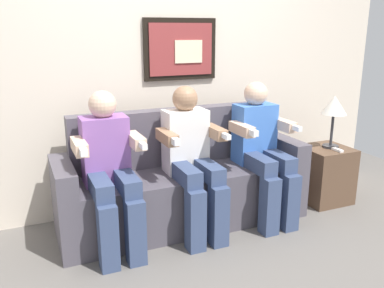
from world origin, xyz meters
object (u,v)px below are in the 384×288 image
Objects in this scene: couch at (183,185)px; person_in_middle at (192,156)px; person_on_left at (110,166)px; side_table_right at (324,174)px; person_on_right at (262,147)px; table_lamp at (334,108)px; spare_remote_on_table at (337,150)px.

person_in_middle is (-0.00, -0.17, 0.29)m from couch.
side_table_right is at bearing 1.81° from person_on_left.
person_in_middle is 0.61m from person_on_right.
person_on_left is at bearing -164.66° from couch.
table_lamp is 0.36m from spare_remote_on_table.
couch is 15.10× the size of spare_remote_on_table.
spare_remote_on_table reaches higher than side_table_right.
side_table_right is at bearing 96.63° from spare_remote_on_table.
couch reaches higher than spare_remote_on_table.
side_table_right is 1.09× the size of table_lamp.
side_table_right is (1.33, 0.06, -0.36)m from person_in_middle.
couch is 0.34m from person_in_middle.
person_on_right is at bearing -175.12° from side_table_right.
person_on_left is 1.96m from spare_remote_on_table.
person_on_left reaches higher than couch.
person_on_right is (0.61, -0.17, 0.29)m from couch.
person_on_right is at bearing -15.34° from couch.
person_on_left is at bearing 180.00° from person_in_middle.
person_on_left and person_in_middle have the same top height.
couch is at bearing 175.46° from table_lamp.
table_lamp is (1.37, -0.11, 0.55)m from couch.
person_on_left reaches higher than spare_remote_on_table.
couch is 0.70m from person_on_left.
person_on_left is 1.99m from table_lamp.
couch is at bearing 15.34° from person_on_left.
person_on_right is (0.61, 0.00, 0.00)m from person_in_middle.
table_lamp is at bearing 77.60° from spare_remote_on_table.
table_lamp reaches higher than side_table_right.
side_table_right is at bearing 176.16° from table_lamp.
couch is 1.48m from table_lamp.
person_on_right is 8.54× the size of spare_remote_on_table.
spare_remote_on_table is (1.95, -0.05, -0.10)m from person_on_left.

